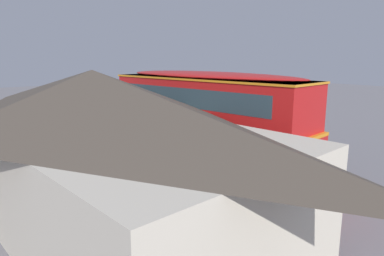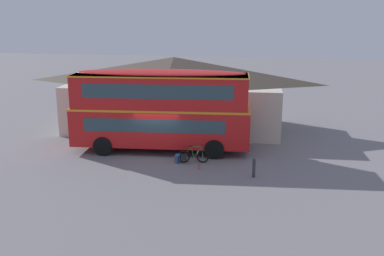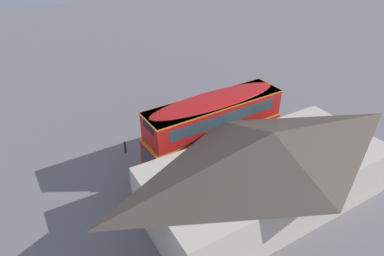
{
  "view_description": "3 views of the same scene",
  "coord_description": "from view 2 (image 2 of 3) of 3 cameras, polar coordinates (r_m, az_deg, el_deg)",
  "views": [
    {
      "loc": [
        -11.42,
        11.04,
        5.36
      ],
      "look_at": [
        1.36,
        0.49,
        1.98
      ],
      "focal_mm": 32.12,
      "sensor_mm": 36.0,
      "label": 1
    },
    {
      "loc": [
        6.34,
        -23.19,
        7.84
      ],
      "look_at": [
        2.02,
        -0.45,
        1.83
      ],
      "focal_mm": 41.27,
      "sensor_mm": 36.0,
      "label": 2
    },
    {
      "loc": [
        10.24,
        17.76,
        14.63
      ],
      "look_at": [
        0.93,
        -0.53,
        1.9
      ],
      "focal_mm": 31.12,
      "sensor_mm": 36.0,
      "label": 3
    }
  ],
  "objects": [
    {
      "name": "water_bottle_red_squeeze",
      "position": [
        23.03,
        0.89,
        -5.08
      ],
      "size": [
        0.07,
        0.07,
        0.22
      ],
      "color": "#D84C33",
      "rests_on": "ground"
    },
    {
      "name": "touring_bicycle",
      "position": [
        23.89,
        0.02,
        -3.67
      ],
      "size": [
        1.7,
        0.62,
        0.96
      ],
      "color": "black",
      "rests_on": "ground"
    },
    {
      "name": "kerb_bollard",
      "position": [
        22.0,
        8.0,
        -5.08
      ],
      "size": [
        0.16,
        0.16,
        0.97
      ],
      "color": "#333338",
      "rests_on": "ground"
    },
    {
      "name": "backpack_on_ground",
      "position": [
        23.88,
        -1.84,
        -3.92
      ],
      "size": [
        0.35,
        0.37,
        0.54
      ],
      "color": "#2D4C7A",
      "rests_on": "ground"
    },
    {
      "name": "pub_building",
      "position": [
        30.74,
        -2.29,
        4.62
      ],
      "size": [
        15.13,
        7.71,
        4.98
      ],
      "color": "beige",
      "rests_on": "ground"
    },
    {
      "name": "ground_plane",
      "position": [
        25.28,
        -4.32,
        -3.55
      ],
      "size": [
        120.0,
        120.0,
        0.0
      ],
      "primitive_type": "plane",
      "color": "slate"
    },
    {
      "name": "double_decker_bus",
      "position": [
        25.46,
        -4.06,
        2.74
      ],
      "size": [
        10.42,
        3.46,
        4.79
      ],
      "color": "black",
      "rests_on": "ground"
    }
  ]
}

